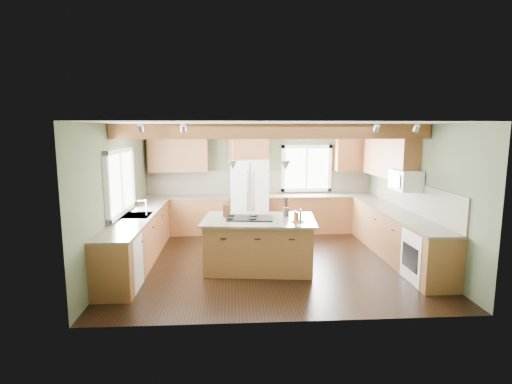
{
  "coord_description": "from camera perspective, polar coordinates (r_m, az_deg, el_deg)",
  "views": [
    {
      "loc": [
        -0.72,
        -7.38,
        2.48
      ],
      "look_at": [
        -0.25,
        0.3,
        1.3
      ],
      "focal_mm": 28.0,
      "sensor_mm": 36.0,
      "label": 1
    }
  ],
  "objects": [
    {
      "name": "base_cab_right",
      "position": [
        8.35,
        19.38,
        -5.91
      ],
      "size": [
        0.6,
        3.7,
        0.88
      ],
      "primitive_type": "cube",
      "color": "brown",
      "rests_on": "floor"
    },
    {
      "name": "oven",
      "position": [
        7.22,
        23.33,
        -8.5
      ],
      "size": [
        0.6,
        0.72,
        0.84
      ],
      "primitive_type": "cube",
      "color": "white",
      "rests_on": "floor"
    },
    {
      "name": "utensil_crock",
      "position": [
        7.41,
        4.29,
        -2.82
      ],
      "size": [
        0.13,
        0.13,
        0.16
      ],
      "primitive_type": "cylinder",
      "rotation": [
        0.0,
        0.0,
        0.07
      ],
      "color": "#3B342F",
      "rests_on": "island_top"
    },
    {
      "name": "ceiling",
      "position": [
        7.42,
        2.08,
        9.65
      ],
      "size": [
        5.6,
        5.6,
        0.0
      ],
      "primitive_type": "plane",
      "rotation": [
        3.14,
        0.0,
        0.0
      ],
      "color": "silver",
      "rests_on": "wall_back"
    },
    {
      "name": "dishwasher",
      "position": [
        6.7,
        -18.91,
        -9.57
      ],
      "size": [
        0.6,
        0.6,
        0.84
      ],
      "primitive_type": "cube",
      "color": "white",
      "rests_on": "floor"
    },
    {
      "name": "counter_right",
      "position": [
        8.25,
        19.54,
        -2.81
      ],
      "size": [
        0.64,
        3.74,
        0.04
      ],
      "primitive_type": "cube",
      "color": "#494335",
      "rests_on": "base_cab_right"
    },
    {
      "name": "soffit_trim",
      "position": [
        9.81,
        0.69,
        9.09
      ],
      "size": [
        5.55,
        0.2,
        0.1
      ],
      "primitive_type": "cube",
      "color": "brown",
      "rests_on": "ceiling"
    },
    {
      "name": "base_cab_back_right",
      "position": [
        10.04,
        9.27,
        -3.09
      ],
      "size": [
        2.62,
        0.6,
        0.88
      ],
      "primitive_type": "cube",
      "color": "brown",
      "rests_on": "floor"
    },
    {
      "name": "island",
      "position": [
        7.3,
        0.41,
        -7.5
      ],
      "size": [
        1.98,
        1.34,
        0.88
      ],
      "primitive_type": "cube",
      "rotation": [
        0.0,
        0.0,
        -0.11
      ],
      "color": "olive",
      "rests_on": "floor"
    },
    {
      "name": "pendant_left",
      "position": [
        7.07,
        -3.37,
        3.85
      ],
      "size": [
        0.18,
        0.18,
        0.16
      ],
      "primitive_type": "cone",
      "rotation": [
        3.14,
        0.0,
        0.0
      ],
      "color": "#B2B2B7",
      "rests_on": "ceiling"
    },
    {
      "name": "sink",
      "position": [
        7.8,
        -16.66,
        -3.29
      ],
      "size": [
        0.5,
        0.65,
        0.03
      ],
      "primitive_type": "cube",
      "color": "#262628",
      "rests_on": "counter_left"
    },
    {
      "name": "pendant_right",
      "position": [
        7.03,
        4.24,
        3.81
      ],
      "size": [
        0.18,
        0.18,
        0.16
      ],
      "primitive_type": "cone",
      "rotation": [
        3.14,
        0.0,
        0.0
      ],
      "color": "#B2B2B7",
      "rests_on": "ceiling"
    },
    {
      "name": "knife_block",
      "position": [
        7.36,
        -4.25,
        -2.65
      ],
      "size": [
        0.13,
        0.1,
        0.22
      ],
      "primitive_type": "cube",
      "rotation": [
        0.0,
        0.0,
        0.02
      ],
      "color": "#5A321B",
      "rests_on": "island_top"
    },
    {
      "name": "wall_back",
      "position": [
        9.98,
        0.64,
        1.95
      ],
      "size": [
        5.6,
        0.0,
        5.6
      ],
      "primitive_type": "plane",
      "rotation": [
        1.57,
        0.0,
        0.0
      ],
      "color": "#4B543B",
      "rests_on": "ground"
    },
    {
      "name": "microwave",
      "position": [
        8.1,
        20.57,
        1.58
      ],
      "size": [
        0.4,
        0.7,
        0.38
      ],
      "primitive_type": "cube",
      "color": "white",
      "rests_on": "wall_right"
    },
    {
      "name": "refrigerator",
      "position": [
        9.64,
        -0.98,
        -0.69
      ],
      "size": [
        0.9,
        0.74,
        1.8
      ],
      "primitive_type": "cube",
      "color": "white",
      "rests_on": "floor"
    },
    {
      "name": "counter_back_left",
      "position": [
        9.77,
        -9.77,
        -0.69
      ],
      "size": [
        2.06,
        0.64,
        0.04
      ],
      "primitive_type": "cube",
      "color": "#494335",
      "rests_on": "base_cab_back_left"
    },
    {
      "name": "upper_cab_right",
      "position": [
        8.95,
        18.5,
        4.89
      ],
      "size": [
        0.35,
        2.2,
        0.9
      ],
      "primitive_type": "cube",
      "color": "brown",
      "rests_on": "wall_right"
    },
    {
      "name": "backsplash_back",
      "position": [
        9.97,
        0.64,
        1.43
      ],
      "size": [
        5.58,
        0.03,
        0.58
      ],
      "primitive_type": "cube",
      "color": "brown",
      "rests_on": "wall_back"
    },
    {
      "name": "upper_cab_back_left",
      "position": [
        9.8,
        -11.02,
        5.48
      ],
      "size": [
        1.4,
        0.35,
        0.9
      ],
      "primitive_type": "cube",
      "color": "brown",
      "rests_on": "wall_back"
    },
    {
      "name": "bottle_tray",
      "position": [
        6.94,
        6.01,
        -3.4
      ],
      "size": [
        0.27,
        0.27,
        0.21
      ],
      "primitive_type": null,
      "rotation": [
        0.0,
        0.0,
        -0.19
      ],
      "color": "#57331A",
      "rests_on": "island_top"
    },
    {
      "name": "window_back",
      "position": [
        10.08,
        7.19,
        3.38
      ],
      "size": [
        1.1,
        0.04,
        1.0
      ],
      "primitive_type": "cube",
      "color": "white",
      "rests_on": "wall_back"
    },
    {
      "name": "base_cab_left",
      "position": [
        7.91,
        -16.51,
        -6.58
      ],
      "size": [
        0.6,
        3.7,
        0.88
      ],
      "primitive_type": "cube",
      "color": "brown",
      "rests_on": "floor"
    },
    {
      "name": "base_cab_back_left",
      "position": [
        9.85,
        -9.7,
        -3.33
      ],
      "size": [
        2.02,
        0.6,
        0.88
      ],
      "primitive_type": "cube",
      "color": "brown",
      "rests_on": "floor"
    },
    {
      "name": "faucet",
      "position": [
        7.73,
        -15.41,
        -2.24
      ],
      "size": [
        0.02,
        0.02,
        0.28
      ],
      "primitive_type": "cylinder",
      "color": "#B2B2B7",
      "rests_on": "sink"
    },
    {
      "name": "floor",
      "position": [
        7.82,
        1.97,
        -9.76
      ],
      "size": [
        5.6,
        5.6,
        0.0
      ],
      "primitive_type": "plane",
      "color": "black",
      "rests_on": "ground"
    },
    {
      "name": "counter_back_right",
      "position": [
        9.96,
        9.34,
        -0.5
      ],
      "size": [
        2.66,
        0.64,
        0.04
      ],
      "primitive_type": "cube",
      "color": "#494335",
      "rests_on": "base_cab_back_right"
    },
    {
      "name": "wall_right",
      "position": [
        8.26,
        21.73,
        -0.1
      ],
      "size": [
        0.0,
        5.0,
        5.0
      ],
      "primitive_type": "plane",
      "rotation": [
        1.57,
        0.0,
        -1.57
      ],
      "color": "#4B543B",
      "rests_on": "ground"
    },
    {
      "name": "window_left",
      "position": [
        7.77,
        -18.88,
        1.38
      ],
      "size": [
        0.04,
        1.6,
        1.05
      ],
      "primitive_type": "cube",
      "color": "white",
      "rests_on": "wall_left"
    },
    {
      "name": "wall_left",
      "position": [
        7.76,
        -19.03,
        -0.5
      ],
      "size": [
        0.0,
        5.0,
        5.0
      ],
      "primitive_type": "plane",
      "rotation": [
        1.57,
        0.0,
        1.57
      ],
      "color": "#4B543B",
      "rests_on": "ground"
    },
    {
      "name": "cooktop",
      "position": [
        7.19,
        -0.83,
        -3.73
      ],
      "size": [
        0.86,
        0.62,
        0.02
      ],
      "primitive_type": "cube",
      "rotation": [
        0.0,
        0.0,
        -0.11
      ],
      "color": "black",
      "rests_on": "island_top"
    },
    {
      "name": "backsplash_right",
      "position": [
        8.32,
        21.46,
        -0.66
      ],
      "size": [
        0.03,
        3.7,
        0.58
      ],
      "primitive_type": "cube",
      "color": "brown",
      "rests_on": "wall_right"
    },
    {
      "name": "counter_left",
      "position": [
        7.8,
        -16.66,
        -3.32
      ],
      "size": [
        0.64,
        3.74,
        0.04
      ],
      "primitive_type": "cube",
      "color": "#494335",
      "rests_on": "base_cab_left"
    },
    {
      "name": "upper_cab_back_corner",
      "position": [
        10.18,
        13.8,
        5.51
      ],
      "size": [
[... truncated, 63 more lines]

